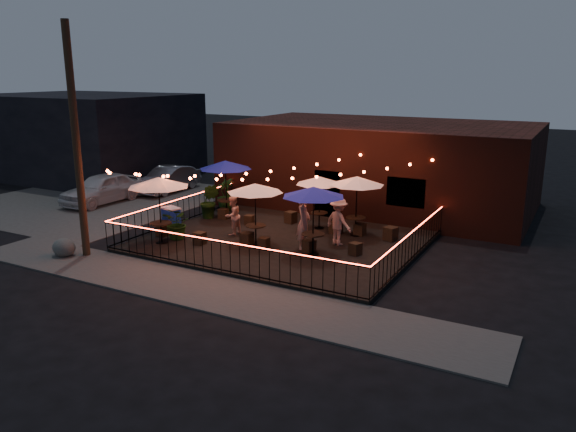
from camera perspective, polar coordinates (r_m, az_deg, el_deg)
name	(u,v)px	position (r m, az deg, el deg)	size (l,w,h in m)	color
ground	(255,259)	(19.74, -3.42, -4.35)	(110.00, 110.00, 0.00)	black
patio	(282,242)	(21.35, -0.58, -2.64)	(10.00, 8.00, 0.15)	black
sidewalk	(197,289)	(17.24, -9.18, -7.29)	(18.00, 2.50, 0.05)	#44423F
parking_lot	(96,200)	(30.25, -18.91, 1.57)	(11.00, 12.00, 0.02)	#44423F
brick_building	(380,164)	(27.66, 9.37, 5.21)	(14.00, 8.00, 4.00)	#36160E
background_building	(85,135)	(37.58, -19.90, 7.73)	(12.00, 9.00, 5.00)	black
utility_pole	(76,143)	(20.39, -20.71, 6.91)	(0.26, 0.26, 8.00)	#3B2C18
fence_front	(221,257)	(17.95, -6.83, -4.13)	(10.00, 0.04, 1.04)	black
fence_left	(178,212)	(23.94, -11.09, 0.44)	(0.04, 8.00, 1.04)	black
fence_right	(412,246)	(19.35, 12.48, -3.00)	(0.04, 8.00, 1.04)	black
festoon_lights	(255,178)	(21.02, -3.41, 3.92)	(10.02, 8.72, 1.32)	#F5441C
cafe_table_0	(158,183)	(20.99, -13.03, 3.27)	(2.72, 2.72, 2.48)	black
cafe_table_1	(225,166)	(24.28, -6.38, 5.12)	(2.96, 2.96, 2.51)	black
cafe_table_2	(255,189)	(20.39, -3.36, 2.77)	(2.68, 2.68, 2.28)	black
cafe_table_3	(320,181)	(22.49, 3.24, 3.56)	(2.07, 2.07, 2.15)	black
cafe_table_4	(313,193)	(19.13, 2.61, 2.38)	(2.28, 2.28, 2.42)	black
cafe_table_5	(357,182)	(21.61, 7.02, 3.49)	(2.52, 2.52, 2.33)	black
bistro_chair_0	(162,230)	(22.34, -12.66, -1.43)	(0.38, 0.38, 0.45)	black
bistro_chair_1	(200,238)	(21.03, -8.97, -2.24)	(0.38, 0.38, 0.45)	black
bistro_chair_2	(223,214)	(24.51, -6.59, 0.24)	(0.37, 0.37, 0.44)	black
bistro_chair_3	(249,220)	(23.47, -3.96, -0.40)	(0.34, 0.34, 0.40)	black
bistro_chair_4	(247,239)	(20.72, -4.20, -2.31)	(0.40, 0.40, 0.48)	black
bistro_chair_5	(264,243)	(20.31, -2.46, -2.75)	(0.34, 0.34, 0.40)	black
bistro_chair_6	(291,217)	(23.68, 0.28, -0.13)	(0.41, 0.41, 0.48)	black
bistro_chair_7	(336,228)	(22.18, 4.88, -1.18)	(0.41, 0.41, 0.49)	black
bistro_chair_8	(309,246)	(19.88, 2.15, -3.06)	(0.37, 0.37, 0.44)	black
bistro_chair_9	(355,249)	(19.73, 6.85, -3.32)	(0.36, 0.36, 0.43)	black
bistro_chair_10	(360,229)	(22.07, 7.32, -1.36)	(0.39, 0.39, 0.46)	black
bistro_chair_11	(391,234)	(21.60, 10.38, -1.77)	(0.43, 0.43, 0.51)	black
patron_a	(304,222)	(20.08, 1.60, -0.60)	(0.72, 0.47, 1.98)	beige
patron_b	(233,216)	(21.91, -5.65, 0.04)	(0.75, 0.59, 1.55)	#D3AE8B
patron_c	(339,221)	(20.63, 5.16, -0.54)	(1.14, 0.66, 1.77)	tan
potted_shrub_a	(178,223)	(21.69, -11.14, -0.72)	(1.12, 0.97, 1.25)	#12390F
potted_shrub_b	(210,201)	(24.53, -7.96, 1.51)	(0.84, 0.68, 1.53)	#123710
potted_shrub_c	(226,195)	(25.92, -6.33, 2.18)	(0.81, 0.81, 1.45)	#123E0D
cooler	(171,219)	(22.87, -11.77, -0.31)	(0.87, 0.74, 0.97)	#112FB9
boulder	(64,248)	(21.31, -21.81, -3.00)	(0.87, 0.74, 0.68)	#4D4C47
car_white	(102,188)	(29.29, -18.38, 2.69)	(1.76, 4.38, 1.49)	silver
car_silver	(168,179)	(31.17, -12.06, 3.68)	(1.46, 4.18, 1.38)	#98989F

